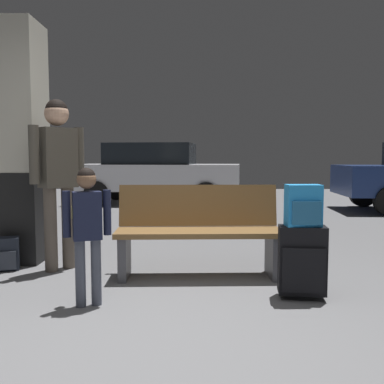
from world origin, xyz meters
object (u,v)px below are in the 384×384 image
object	(u,v)px
bench	(199,231)
parked_car_far	(156,172)
backpack_dark_floor	(5,254)
structural_pillar	(17,145)
backpack_bright	(303,206)
child	(87,222)
adult	(58,166)
suitcase	(302,260)

from	to	relation	value
bench	parked_car_far	xyz separation A→B (m)	(-1.03, 6.53, 0.36)
backpack_dark_floor	parked_car_far	bearing A→B (deg)	81.30
structural_pillar	bench	world-z (taller)	structural_pillar
backpack_bright	parked_car_far	world-z (taller)	parked_car_far
bench	child	distance (m)	1.26
bench	backpack_dark_floor	bearing A→B (deg)	175.33
child	adult	bearing A→B (deg)	117.69
bench	suitcase	size ratio (longest dim) A/B	2.68
suitcase	parked_car_far	xyz separation A→B (m)	(-1.87, 7.23, 0.48)
suitcase	parked_car_far	world-z (taller)	parked_car_far
backpack_bright	child	distance (m)	1.73
backpack_dark_floor	parked_car_far	size ratio (longest dim) A/B	0.08
bench	adult	world-z (taller)	adult
structural_pillar	adult	world-z (taller)	structural_pillar
bench	backpack_dark_floor	xyz separation A→B (m)	(-2.00, 0.16, -0.28)
adult	backpack_bright	bearing A→B (deg)	-21.36
structural_pillar	suitcase	xyz separation A→B (m)	(2.87, -1.29, -0.99)
structural_pillar	adult	distance (m)	0.74
child	backpack_dark_floor	xyz separation A→B (m)	(-1.13, 1.04, -0.50)
backpack_bright	adult	bearing A→B (deg)	158.64
adult	parked_car_far	size ratio (longest dim) A/B	0.41
backpack_bright	adult	distance (m)	2.47
child	structural_pillar	bearing A→B (deg)	127.80
structural_pillar	backpack_bright	distance (m)	3.19
bench	parked_car_far	bearing A→B (deg)	98.92
structural_pillar	bench	size ratio (longest dim) A/B	1.63
suitcase	backpack_dark_floor	xyz separation A→B (m)	(-2.85, 0.86, -0.15)
backpack_bright	child	bearing A→B (deg)	-173.93
structural_pillar	parked_car_far	size ratio (longest dim) A/B	0.62
adult	parked_car_far	world-z (taller)	adult
backpack_bright	structural_pillar	bearing A→B (deg)	155.69
adult	backpack_dark_floor	bearing A→B (deg)	-176.27
backpack_bright	adult	xyz separation A→B (m)	(-2.28, 0.89, 0.31)
structural_pillar	backpack_bright	xyz separation A→B (m)	(2.87, -1.29, -0.54)
structural_pillar	suitcase	bearing A→B (deg)	-24.31
bench	parked_car_far	distance (m)	6.62
child	parked_car_far	distance (m)	7.41
child	parked_car_far	world-z (taller)	parked_car_far
suitcase	child	size ratio (longest dim) A/B	0.56
backpack_bright	backpack_dark_floor	bearing A→B (deg)	163.26
bench	child	size ratio (longest dim) A/B	1.49
structural_pillar	adult	size ratio (longest dim) A/B	1.51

